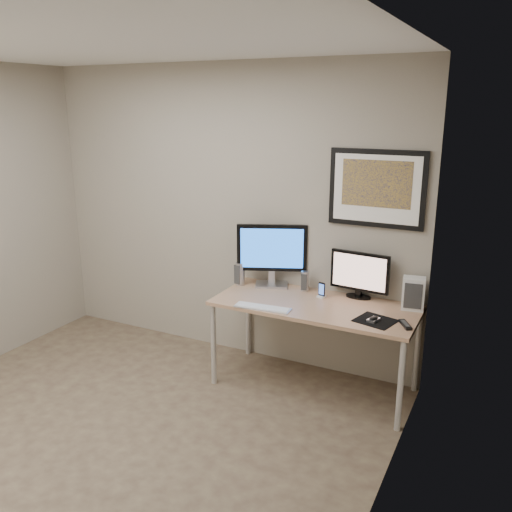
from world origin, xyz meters
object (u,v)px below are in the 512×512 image
object	(u,v)px
monitor_tv	(360,274)
fan_unit	(413,293)
speaker_right	(305,281)
keyboard	(262,307)
framed_art	(377,189)
desk	(315,311)
monitor_large	(272,252)
phone_dock	(322,290)
speaker_left	(240,274)

from	to	relation	value
monitor_tv	fan_unit	world-z (taller)	monitor_tv
speaker_right	keyboard	world-z (taller)	speaker_right
monitor_tv	keyboard	xyz separation A→B (m)	(-0.59, -0.56, -0.20)
framed_art	keyboard	bearing A→B (deg)	-137.91
desk	monitor_large	distance (m)	0.66
monitor_large	monitor_tv	xyz separation A→B (m)	(0.76, 0.04, -0.10)
framed_art	fan_unit	xyz separation A→B (m)	(0.36, -0.11, -0.76)
desk	framed_art	xyz separation A→B (m)	(0.35, 0.33, 0.96)
monitor_large	speaker_right	world-z (taller)	monitor_large
keyboard	desk	bearing A→B (deg)	35.67
phone_dock	fan_unit	xyz separation A→B (m)	(0.71, 0.07, 0.06)
monitor_large	keyboard	distance (m)	0.62
speaker_left	speaker_right	size ratio (longest dim) A/B	1.20
framed_art	keyboard	distance (m)	1.27
speaker_left	fan_unit	bearing A→B (deg)	16.34
framed_art	speaker_left	size ratio (longest dim) A/B	3.75
phone_dock	fan_unit	bearing A→B (deg)	21.21
monitor_large	phone_dock	xyz separation A→B (m)	(0.49, -0.08, -0.24)
desk	keyboard	size ratio (longest dim) A/B	3.63
framed_art	fan_unit	bearing A→B (deg)	-17.08
monitor_tv	framed_art	bearing A→B (deg)	34.96
fan_unit	monitor_large	bearing A→B (deg)	170.47
fan_unit	monitor_tv	bearing A→B (deg)	163.45
speaker_right	monitor_large	bearing A→B (deg)	173.43
phone_dock	fan_unit	size ratio (longest dim) A/B	0.51
phone_dock	keyboard	size ratio (longest dim) A/B	0.29
keyboard	framed_art	bearing A→B (deg)	37.20
speaker_left	speaker_right	bearing A→B (deg)	24.51
speaker_right	phone_dock	world-z (taller)	speaker_right
monitor_large	monitor_tv	world-z (taller)	monitor_large
framed_art	speaker_right	distance (m)	0.98
speaker_left	keyboard	xyz separation A→B (m)	(0.42, -0.42, -0.09)
framed_art	monitor_tv	xyz separation A→B (m)	(-0.08, -0.05, -0.69)
speaker_left	phone_dock	bearing A→B (deg)	14.10
phone_dock	desk	bearing A→B (deg)	-72.57
monitor_large	speaker_left	distance (m)	0.34
desk	fan_unit	world-z (taller)	fan_unit
monitor_large	speaker_left	xyz separation A→B (m)	(-0.26, -0.09, -0.20)
speaker_left	speaker_right	world-z (taller)	speaker_left
monitor_tv	phone_dock	bearing A→B (deg)	-149.91
speaker_right	fan_unit	distance (m)	0.90
desk	speaker_left	xyz separation A→B (m)	(-0.75, 0.14, 0.17)
speaker_right	fan_unit	xyz separation A→B (m)	(0.90, -0.03, 0.04)
speaker_right	speaker_left	bearing A→B (deg)	-178.46
monitor_tv	speaker_left	bearing A→B (deg)	-167.49
monitor_tv	fan_unit	xyz separation A→B (m)	(0.44, -0.06, -0.08)
speaker_right	phone_dock	distance (m)	0.21
framed_art	fan_unit	size ratio (longest dim) A/B	2.96
speaker_right	keyboard	bearing A→B (deg)	-114.02
desk	speaker_left	bearing A→B (deg)	169.18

